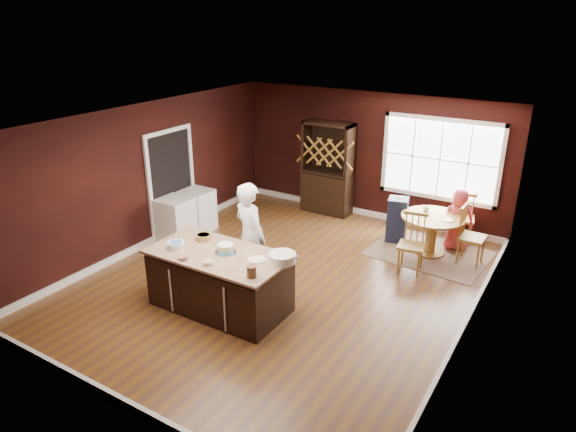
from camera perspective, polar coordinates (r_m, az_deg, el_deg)
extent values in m
plane|color=brown|center=(8.71, -0.58, -7.15)|extent=(7.00, 7.00, 0.00)
plane|color=white|center=(7.77, -0.65, 10.54)|extent=(7.00, 7.00, 0.00)
plane|color=black|center=(11.12, 9.06, 6.61)|extent=(6.00, 0.00, 6.00)
plane|color=black|center=(5.78, -19.61, -9.40)|extent=(6.00, 0.00, 6.00)
plane|color=black|center=(9.98, -15.42, 4.31)|extent=(0.00, 7.00, 7.00)
plane|color=black|center=(7.14, 20.29, -3.33)|extent=(0.00, 7.00, 7.00)
cube|color=black|center=(7.84, -7.55, -7.42)|extent=(2.02, 1.02, 0.83)
cube|color=tan|center=(7.62, -7.73, -4.23)|extent=(2.10, 1.10, 0.04)
cylinder|color=brown|center=(9.98, 15.41, -3.91)|extent=(0.54, 0.54, 0.04)
cylinder|color=brown|center=(9.84, 15.61, -2.15)|extent=(0.19, 0.19, 0.67)
cylinder|color=brown|center=(9.70, 15.83, -0.13)|extent=(1.15, 1.15, 0.04)
imported|color=silver|center=(8.13, -4.24, -2.33)|extent=(0.76, 0.62, 1.80)
cylinder|color=white|center=(7.86, -12.36, -3.15)|extent=(0.25, 0.25, 0.09)
cylinder|color=olive|center=(8.06, -9.37, -2.32)|extent=(0.24, 0.24, 0.09)
cylinder|color=#AEC2CC|center=(7.49, -11.61, -4.58)|extent=(0.15, 0.15, 0.06)
cylinder|color=beige|center=(7.29, -8.83, -5.15)|extent=(0.15, 0.15, 0.06)
cylinder|color=silver|center=(7.25, -5.39, -4.66)|extent=(0.08, 0.08, 0.16)
cylinder|color=#F8F4BD|center=(7.34, -3.48, -4.86)|extent=(0.26, 0.26, 0.02)
cylinder|color=white|center=(7.25, -0.66, -4.67)|extent=(0.39, 0.39, 0.13)
cylinder|color=brown|center=(6.88, -4.08, -6.17)|extent=(0.13, 0.13, 0.16)
cube|color=brown|center=(9.99, 15.41, -3.98)|extent=(2.17, 1.74, 0.01)
imported|color=#C53A47|center=(10.09, 18.36, -0.37)|extent=(0.69, 0.57, 1.20)
cylinder|color=beige|center=(9.57, 17.39, -0.43)|extent=(0.20, 0.20, 0.01)
imported|color=white|center=(9.87, 15.10, 0.76)|extent=(0.14, 0.14, 0.09)
cube|color=black|center=(11.31, 4.42, 5.30)|extent=(1.11, 0.46, 2.03)
cube|color=white|center=(10.22, -12.39, -0.44)|extent=(0.60, 0.58, 0.87)
cube|color=white|center=(10.65, -10.05, 0.63)|extent=(0.59, 0.57, 0.86)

